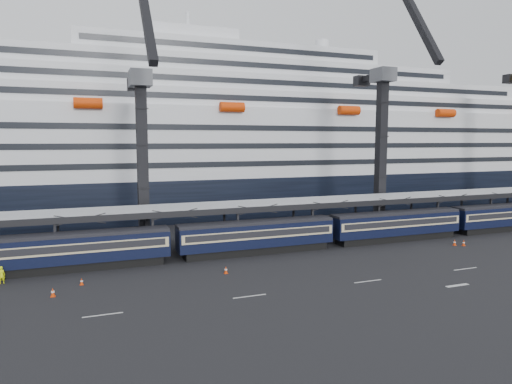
% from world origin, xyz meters
% --- Properties ---
extents(ground, '(260.00, 260.00, 0.00)m').
position_xyz_m(ground, '(0.00, 0.00, 0.00)').
color(ground, black).
rests_on(ground, ground).
extents(lane_markings, '(111.00, 4.27, 0.02)m').
position_xyz_m(lane_markings, '(8.15, -5.23, 0.01)').
color(lane_markings, beige).
rests_on(lane_markings, ground).
extents(train, '(133.05, 3.00, 4.05)m').
position_xyz_m(train, '(-4.65, 10.00, 2.20)').
color(train, black).
rests_on(train, ground).
extents(canopy, '(130.00, 6.25, 5.53)m').
position_xyz_m(canopy, '(0.00, 14.00, 5.25)').
color(canopy, '#9EA0A6').
rests_on(canopy, ground).
extents(cruise_ship, '(214.09, 28.84, 34.00)m').
position_xyz_m(cruise_ship, '(-1.08, 45.99, 12.34)').
color(cruise_ship, black).
rests_on(cruise_ship, ground).
extents(crane_dark_near, '(4.50, 17.75, 35.08)m').
position_xyz_m(crane_dark_near, '(-20.00, 18.59, 11.93)').
color(crane_dark_near, '#47494E').
rests_on(crane_dark_near, ground).
extents(crane_dark_mid, '(4.50, 18.24, 39.64)m').
position_xyz_m(crane_dark_mid, '(15.00, 17.59, 13.36)').
color(crane_dark_mid, '#47494E').
rests_on(crane_dark_mid, ground).
extents(worker, '(0.63, 0.43, 1.68)m').
position_xyz_m(worker, '(-34.54, 7.50, 0.84)').
color(worker, '#E8FE0D').
rests_on(worker, ground).
extents(traffic_cone_b, '(0.40, 0.40, 0.80)m').
position_xyz_m(traffic_cone_b, '(-29.84, 1.90, 0.40)').
color(traffic_cone_b, red).
rests_on(traffic_cone_b, ground).
extents(traffic_cone_c, '(0.34, 0.34, 0.68)m').
position_xyz_m(traffic_cone_c, '(-27.54, 4.48, 0.34)').
color(traffic_cone_c, red).
rests_on(traffic_cone_c, ground).
extents(traffic_cone_d, '(0.38, 0.38, 0.77)m').
position_xyz_m(traffic_cone_d, '(-13.91, 3.27, 0.38)').
color(traffic_cone_d, red).
rests_on(traffic_cone_d, ground).
extents(traffic_cone_e, '(0.39, 0.39, 0.79)m').
position_xyz_m(traffic_cone_e, '(18.08, 4.29, 0.39)').
color(traffic_cone_e, red).
rests_on(traffic_cone_e, ground).
extents(traffic_cone_f, '(0.40, 0.40, 0.80)m').
position_xyz_m(traffic_cone_f, '(17.16, 4.87, 0.39)').
color(traffic_cone_f, red).
rests_on(traffic_cone_f, ground).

